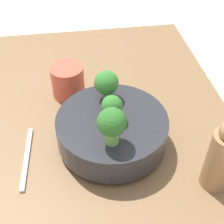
{
  "coord_description": "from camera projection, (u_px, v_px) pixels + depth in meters",
  "views": [
    {
      "loc": [
        0.5,
        -0.05,
        0.58
      ],
      "look_at": [
        0.02,
        0.02,
        0.13
      ],
      "focal_mm": 50.0,
      "sensor_mm": 36.0,
      "label": 1
    }
  ],
  "objects": [
    {
      "name": "cup",
      "position": [
        68.0,
        81.0,
        0.82
      ],
      "size": [
        0.09,
        0.09,
        0.09
      ],
      "color": "#C64C38",
      "rests_on": "table"
    },
    {
      "name": "broccoli_floret_right",
      "position": [
        112.0,
        124.0,
        0.59
      ],
      "size": [
        0.06,
        0.06,
        0.08
      ],
      "color": "#609347",
      "rests_on": "bowl"
    },
    {
      "name": "fork",
      "position": [
        27.0,
        158.0,
        0.68
      ],
      "size": [
        0.17,
        0.02,
        0.01
      ],
      "color": "#B2B2B7",
      "rests_on": "table"
    },
    {
      "name": "pepper_mill",
      "position": [
        222.0,
        157.0,
        0.59
      ],
      "size": [
        0.06,
        0.06,
        0.17
      ],
      "color": "#997047",
      "rests_on": "table"
    },
    {
      "name": "broccoli_floret_center",
      "position": [
        112.0,
        107.0,
        0.64
      ],
      "size": [
        0.04,
        0.04,
        0.06
      ],
      "color": "#609347",
      "rests_on": "bowl"
    },
    {
      "name": "bowl",
      "position": [
        112.0,
        130.0,
        0.69
      ],
      "size": [
        0.24,
        0.24,
        0.08
      ],
      "color": "#28282D",
      "rests_on": "table"
    },
    {
      "name": "table",
      "position": [
        100.0,
        142.0,
        0.75
      ],
      "size": [
        1.05,
        0.68,
        0.04
      ],
      "color": "brown",
      "rests_on": "ground_plane"
    },
    {
      "name": "broccoli_floret_left",
      "position": [
        106.0,
        83.0,
        0.69
      ],
      "size": [
        0.06,
        0.06,
        0.07
      ],
      "color": "#609347",
      "rests_on": "bowl"
    },
    {
      "name": "ground_plane",
      "position": [
        100.0,
        147.0,
        0.76
      ],
      "size": [
        6.0,
        6.0,
        0.0
      ],
      "primitive_type": "plane",
      "color": "beige"
    }
  ]
}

